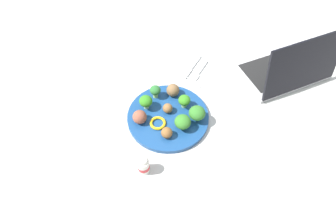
% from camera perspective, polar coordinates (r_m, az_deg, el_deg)
% --- Properties ---
extents(ground_plane, '(4.00, 4.00, 0.00)m').
position_cam_1_polar(ground_plane, '(0.99, 0.00, -1.25)').
color(ground_plane, '#B2B2AD').
extents(plate, '(0.28, 0.28, 0.02)m').
position_cam_1_polar(plate, '(0.98, 0.00, -0.98)').
color(plate, navy).
rests_on(plate, ground_plane).
extents(broccoli_floret_back_left, '(0.06, 0.06, 0.06)m').
position_cam_1_polar(broccoli_floret_back_left, '(0.94, 5.82, -0.22)').
color(broccoli_floret_back_left, '#8FC184').
rests_on(broccoli_floret_back_left, plate).
extents(broccoli_floret_back_right, '(0.05, 0.05, 0.05)m').
position_cam_1_polar(broccoli_floret_back_right, '(0.92, 2.94, -2.00)').
color(broccoli_floret_back_right, '#A3B972').
rests_on(broccoli_floret_back_right, plate).
extents(broccoli_floret_near_rim, '(0.04, 0.04, 0.05)m').
position_cam_1_polar(broccoli_floret_near_rim, '(0.98, 3.28, 2.28)').
color(broccoli_floret_near_rim, '#91BF6E').
rests_on(broccoli_floret_near_rim, plate).
extents(broccoli_floret_front_right, '(0.04, 0.04, 0.05)m').
position_cam_1_polar(broccoli_floret_front_right, '(1.01, -2.55, 4.26)').
color(broccoli_floret_front_right, '#97C866').
rests_on(broccoli_floret_front_right, plate).
extents(broccoli_floret_mid_left, '(0.05, 0.05, 0.05)m').
position_cam_1_polar(broccoli_floret_mid_left, '(0.98, -4.40, 2.21)').
color(broccoli_floret_mid_left, '#9BC77E').
rests_on(broccoli_floret_mid_left, plate).
extents(meatball_near_rim, '(0.03, 0.03, 0.03)m').
position_cam_1_polar(meatball_near_rim, '(0.97, -0.07, 0.76)').
color(meatball_near_rim, brown).
rests_on(meatball_near_rim, plate).
extents(meatball_center, '(0.05, 0.05, 0.05)m').
position_cam_1_polar(meatball_center, '(1.02, 0.99, 4.37)').
color(meatball_center, brown).
rests_on(meatball_center, plate).
extents(meatball_front_right, '(0.04, 0.04, 0.04)m').
position_cam_1_polar(meatball_front_right, '(0.92, -0.25, -4.15)').
color(meatball_front_right, brown).
rests_on(meatball_front_right, plate).
extents(meatball_far_rim, '(0.05, 0.05, 0.05)m').
position_cam_1_polar(meatball_far_rim, '(0.95, -5.68, -0.98)').
color(meatball_far_rim, brown).
rests_on(meatball_far_rim, plate).
extents(pepper_ring_front_left, '(0.08, 0.08, 0.01)m').
position_cam_1_polar(pepper_ring_front_left, '(0.95, -2.05, -2.22)').
color(pepper_ring_front_left, yellow).
rests_on(pepper_ring_front_left, plate).
extents(napkin, '(0.18, 0.14, 0.01)m').
position_cam_1_polar(napkin, '(1.15, 5.64, 8.56)').
color(napkin, white).
rests_on(napkin, ground_plane).
extents(fork, '(0.12, 0.03, 0.01)m').
position_cam_1_polar(fork, '(1.14, 6.29, 8.16)').
color(fork, silver).
rests_on(fork, napkin).
extents(knife, '(0.15, 0.03, 0.01)m').
position_cam_1_polar(knife, '(1.15, 4.70, 8.86)').
color(knife, silver).
rests_on(knife, napkin).
extents(yogurt_bottle, '(0.04, 0.04, 0.07)m').
position_cam_1_polar(yogurt_bottle, '(0.87, -4.92, -10.65)').
color(yogurt_bottle, white).
rests_on(yogurt_bottle, ground_plane).
extents(laptop, '(0.39, 0.38, 0.21)m').
position_cam_1_polar(laptop, '(1.18, 22.48, 8.02)').
color(laptop, '#BBBBBB').
rests_on(laptop, ground_plane).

